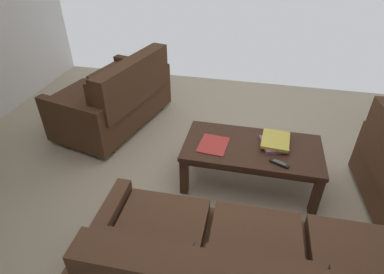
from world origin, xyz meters
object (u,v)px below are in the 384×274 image
Objects in this scene: loveseat_near at (116,97)px; coffee_table at (252,152)px; book_stack at (275,142)px; tv_remote at (279,163)px; loose_magazine at (213,145)px.

loveseat_near is 1.27× the size of coffee_table.
tv_remote is (-0.04, 0.27, -0.02)m from book_stack.
book_stack is at bearing -81.49° from tv_remote.
loveseat_near is 9.43× the size of tv_remote.
book_stack is 1.14× the size of loose_magazine.
coffee_table is 3.65× the size of book_stack.
loveseat_near reaches higher than tv_remote.
loveseat_near is 1.92m from book_stack.
coffee_table is (-1.62, 0.72, -0.01)m from loveseat_near.
tv_remote is (-0.23, 0.21, 0.07)m from coffee_table.
loose_magazine is at bearing -14.58° from tv_remote.
coffee_table is at bearing 156.10° from loveseat_near.
book_stack reaches higher than coffee_table.
coffee_table is 0.32m from tv_remote.
book_stack is at bearing 160.20° from loveseat_near.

